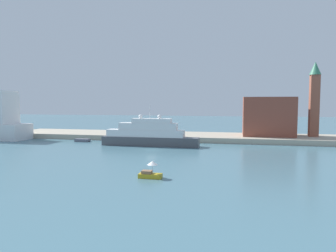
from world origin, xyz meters
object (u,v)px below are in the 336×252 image
(harbor_building, at_px, (268,116))
(parked_car, at_px, (116,132))
(bell_tower, at_px, (314,96))
(mooring_bollard, at_px, (184,135))
(large_yacht, at_px, (148,135))
(person_figure, at_px, (126,132))
(work_barge, at_px, (82,140))
(small_motorboat, at_px, (150,172))

(harbor_building, bearing_deg, parked_car, -175.49)
(harbor_building, height_order, bell_tower, bell_tower)
(mooring_bollard, bearing_deg, parked_car, 168.76)
(large_yacht, bearing_deg, person_figure, 131.06)
(harbor_building, bearing_deg, person_figure, -172.75)
(harbor_building, bearing_deg, work_barge, -165.45)
(person_figure, bearing_deg, small_motorboat, -65.76)
(large_yacht, xyz_separation_m, work_barge, (-22.24, 4.46, -2.60))
(person_figure, bearing_deg, parked_car, 155.80)
(small_motorboat, relative_size, mooring_bollard, 4.10)
(large_yacht, distance_m, small_motorboat, 36.78)
(bell_tower, bearing_deg, person_figure, -173.60)
(work_barge, distance_m, harbor_building, 57.83)
(bell_tower, relative_size, mooring_bollard, 25.23)
(large_yacht, xyz_separation_m, parked_car, (-15.58, 15.02, -0.76))
(parked_car, bearing_deg, person_figure, -24.20)
(large_yacht, bearing_deg, bell_tower, 22.90)
(large_yacht, xyz_separation_m, harbor_building, (33.30, 18.88, 4.58))
(small_motorboat, xyz_separation_m, work_barge, (-32.56, 39.70, -0.53))
(parked_car, bearing_deg, mooring_bollard, -11.24)
(small_motorboat, relative_size, person_figure, 2.20)
(work_barge, bearing_deg, small_motorboat, -50.64)
(large_yacht, relative_size, work_barge, 6.09)
(parked_car, distance_m, mooring_bollard, 24.29)
(large_yacht, height_order, parked_car, large_yacht)
(bell_tower, relative_size, parked_car, 4.92)
(harbor_building, bearing_deg, small_motorboat, -113.01)
(bell_tower, height_order, person_figure, bell_tower)
(work_barge, xyz_separation_m, bell_tower, (68.86, 15.23, 13.46))
(small_motorboat, xyz_separation_m, parked_car, (-25.90, 50.26, 1.30))
(work_barge, height_order, harbor_building, harbor_building)
(small_motorboat, bearing_deg, harbor_building, 66.99)
(harbor_building, bearing_deg, bell_tower, 3.53)
(work_barge, bearing_deg, large_yacht, -11.35)
(small_motorboat, distance_m, person_figure, 53.12)
(large_yacht, bearing_deg, mooring_bollard, 51.30)
(person_figure, bearing_deg, large_yacht, -48.94)
(parked_car, relative_size, person_figure, 2.75)
(work_barge, distance_m, person_figure, 13.98)
(large_yacht, height_order, person_figure, large_yacht)
(mooring_bollard, bearing_deg, bell_tower, 13.78)
(work_barge, bearing_deg, mooring_bollard, 10.82)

